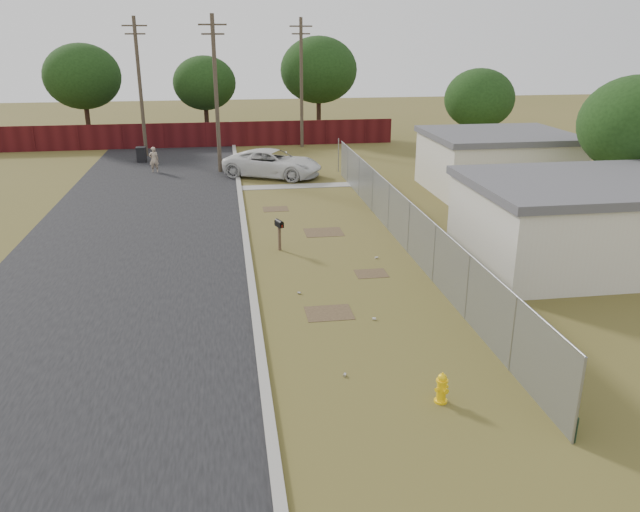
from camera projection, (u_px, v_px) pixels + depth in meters
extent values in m
plane|color=brown|center=(328.00, 256.00, 23.52)|extent=(120.00, 120.00, 0.00)
cube|color=black|center=(147.00, 209.00, 29.90)|extent=(9.00, 60.00, 0.02)
cube|color=#A39F98|center=(241.00, 204.00, 30.52)|extent=(0.25, 60.00, 0.12)
cube|color=#A39F98|center=(294.00, 186.00, 34.22)|extent=(6.20, 1.00, 0.03)
cylinder|color=gray|center=(579.00, 402.00, 12.46)|extent=(0.06, 0.06, 2.00)
cylinder|color=gray|center=(513.00, 334.00, 15.25)|extent=(0.06, 0.06, 2.00)
cylinder|color=gray|center=(468.00, 288.00, 18.04)|extent=(0.06, 0.06, 2.00)
cylinder|color=gray|center=(434.00, 253.00, 20.83)|extent=(0.06, 0.06, 2.00)
cylinder|color=gray|center=(409.00, 227.00, 23.63)|extent=(0.06, 0.06, 2.00)
cylinder|color=gray|center=(389.00, 207.00, 26.42)|extent=(0.06, 0.06, 2.00)
cylinder|color=gray|center=(373.00, 190.00, 29.21)|extent=(0.06, 0.06, 2.00)
cylinder|color=gray|center=(359.00, 177.00, 32.00)|extent=(0.06, 0.06, 2.00)
cylinder|color=gray|center=(348.00, 165.00, 34.79)|extent=(0.06, 0.06, 2.00)
cylinder|color=gray|center=(338.00, 155.00, 37.58)|extent=(0.06, 0.06, 2.00)
cylinder|color=gray|center=(403.00, 195.00, 24.22)|extent=(0.04, 26.00, 0.04)
cube|color=gray|center=(402.00, 220.00, 24.56)|extent=(0.01, 26.00, 2.00)
cube|color=black|center=(402.00, 237.00, 24.80)|extent=(0.03, 26.00, 0.60)
cube|color=#460F11|center=(192.00, 135.00, 45.63)|extent=(30.00, 0.12, 1.80)
cylinder|color=brown|center=(216.00, 96.00, 36.33)|extent=(0.24, 0.24, 9.00)
cube|color=brown|center=(212.00, 25.00, 35.01)|extent=(1.60, 0.10, 0.10)
cube|color=brown|center=(213.00, 34.00, 35.18)|extent=(1.30, 0.10, 0.10)
cylinder|color=brown|center=(140.00, 88.00, 41.20)|extent=(0.24, 0.24, 9.00)
cube|color=brown|center=(134.00, 26.00, 39.89)|extent=(1.60, 0.10, 0.10)
cube|color=brown|center=(135.00, 34.00, 40.06)|extent=(1.30, 0.10, 0.10)
cylinder|color=brown|center=(301.00, 84.00, 44.62)|extent=(0.24, 0.24, 9.00)
cube|color=brown|center=(301.00, 26.00, 43.31)|extent=(1.60, 0.10, 0.10)
cube|color=brown|center=(301.00, 34.00, 43.48)|extent=(1.30, 0.10, 0.10)
cube|color=beige|center=(583.00, 226.00, 22.47)|extent=(8.00, 6.00, 2.80)
cube|color=#504F55|center=(590.00, 184.00, 21.94)|extent=(8.32, 6.24, 0.30)
cube|color=beige|center=(496.00, 165.00, 32.92)|extent=(7.00, 6.00, 2.80)
cube|color=#504F55|center=(499.00, 135.00, 32.39)|extent=(7.28, 6.24, 0.30)
cylinder|color=#332016|center=(88.00, 120.00, 47.97)|extent=(0.36, 0.36, 3.30)
ellipsoid|color=black|center=(82.00, 76.00, 46.88)|extent=(5.70, 5.70, 4.84)
cylinder|color=#332016|center=(207.00, 119.00, 50.25)|extent=(0.36, 0.36, 2.86)
ellipsoid|color=black|center=(204.00, 83.00, 49.31)|extent=(4.94, 4.94, 4.20)
cylinder|color=#332016|center=(319.00, 114.00, 50.49)|extent=(0.36, 0.36, 3.52)
ellipsoid|color=black|center=(319.00, 70.00, 49.33)|extent=(6.08, 6.08, 5.17)
cylinder|color=#332016|center=(476.00, 138.00, 41.67)|extent=(0.36, 0.36, 2.64)
ellipsoid|color=black|center=(479.00, 99.00, 40.80)|extent=(4.56, 4.56, 3.88)
cylinder|color=#332016|center=(626.00, 188.00, 27.82)|extent=(0.36, 0.36, 2.86)
ellipsoid|color=black|center=(637.00, 125.00, 26.88)|extent=(4.94, 4.94, 4.20)
cylinder|color=yellow|center=(441.00, 401.00, 14.24)|extent=(0.40, 0.40, 0.05)
cylinder|color=yellow|center=(441.00, 391.00, 14.15)|extent=(0.28, 0.28, 0.52)
cylinder|color=yellow|center=(442.00, 381.00, 14.06)|extent=(0.36, 0.36, 0.04)
sphere|color=yellow|center=(442.00, 378.00, 14.04)|extent=(0.27, 0.27, 0.20)
cylinder|color=yellow|center=(443.00, 374.00, 14.00)|extent=(0.05, 0.05, 0.05)
cylinder|color=yellow|center=(437.00, 390.00, 14.07)|extent=(0.12, 0.12, 0.10)
cylinder|color=yellow|center=(446.00, 387.00, 14.19)|extent=(0.12, 0.12, 0.10)
cylinder|color=yellow|center=(445.00, 391.00, 14.03)|extent=(0.16, 0.15, 0.12)
cube|color=brown|center=(279.00, 238.00, 24.04)|extent=(0.12, 0.12, 1.01)
cube|color=black|center=(279.00, 224.00, 23.86)|extent=(0.33, 0.52, 0.18)
cylinder|color=black|center=(279.00, 222.00, 23.83)|extent=(0.33, 0.52, 0.18)
cube|color=#B31C0C|center=(282.00, 226.00, 23.65)|extent=(0.03, 0.04, 0.10)
imported|color=silver|center=(273.00, 163.00, 36.30)|extent=(6.27, 4.91, 1.58)
imported|color=tan|center=(154.00, 160.00, 37.48)|extent=(0.63, 0.48, 1.54)
cube|color=black|center=(142.00, 155.00, 40.58)|extent=(0.59, 0.59, 0.92)
cube|color=black|center=(141.00, 148.00, 40.42)|extent=(0.65, 0.65, 0.08)
cylinder|color=black|center=(146.00, 161.00, 40.47)|extent=(0.05, 0.19, 0.19)
cylinder|color=beige|center=(374.00, 319.00, 18.30)|extent=(0.12, 0.10, 0.07)
cylinder|color=#A5A5AA|center=(299.00, 293.00, 20.12)|extent=(0.12, 0.11, 0.07)
cylinder|color=beige|center=(376.00, 257.00, 23.29)|extent=(0.11, 0.09, 0.07)
cylinder|color=#A5A5AA|center=(345.00, 375.00, 15.29)|extent=(0.11, 0.12, 0.07)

